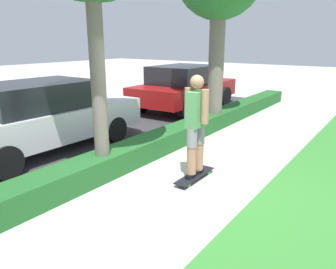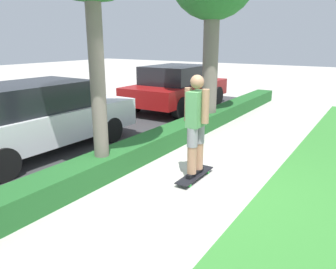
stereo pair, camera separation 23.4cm
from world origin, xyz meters
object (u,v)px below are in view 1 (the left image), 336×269
skateboard (195,176)px  parked_car_rear (185,86)px  skater_person (196,124)px  parked_car_middle (42,116)px

skateboard → parked_car_rear: parked_car_rear is taller
skateboard → skater_person: 0.96m
skater_person → parked_car_rear: 6.37m
skateboard → parked_car_rear: 6.41m
skateboard → parked_car_middle: (-0.56, 3.63, 0.72)m
skateboard → skater_person: size_ratio=0.57×
skateboard → parked_car_rear: size_ratio=0.23×
skateboard → skater_person: (-0.00, 0.00, 0.96)m
skater_person → parked_car_middle: skater_person is taller
skater_person → parked_car_rear: size_ratio=0.40×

